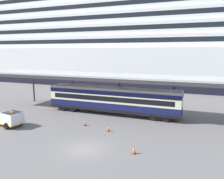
{
  "coord_description": "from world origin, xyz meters",
  "views": [
    {
      "loc": [
        10.46,
        -19.02,
        9.5
      ],
      "look_at": [
        -0.62,
        9.07,
        4.5
      ],
      "focal_mm": 37.22,
      "sensor_mm": 36.0,
      "label": 1
    }
  ],
  "objects": [
    {
      "name": "traffic_cone_far",
      "position": [
        4.86,
        0.78,
        0.38
      ],
      "size": [
        0.36,
        0.36,
        0.78
      ],
      "color": "black",
      "rests_on": "ground"
    },
    {
      "name": "train_carriage",
      "position": [
        -2.08,
        12.95,
        2.3
      ],
      "size": [
        20.32,
        2.81,
        4.11
      ],
      "color": "black",
      "rests_on": "ground"
    },
    {
      "name": "ground_plane",
      "position": [
        0.0,
        0.0,
        0.0
      ],
      "size": [
        400.0,
        400.0,
        0.0
      ],
      "primitive_type": "plane",
      "color": "slate"
    },
    {
      "name": "service_truck",
      "position": [
        -12.61,
        2.89,
        0.99
      ],
      "size": [
        5.48,
        2.97,
        2.02
      ],
      "color": "white",
      "rests_on": "ground"
    },
    {
      "name": "platform_canopy",
      "position": [
        -2.08,
        13.37,
        5.74
      ],
      "size": [
        43.32,
        5.97,
        5.98
      ],
      "color": "#BABABA",
      "rests_on": "ground"
    },
    {
      "name": "cruise_ship",
      "position": [
        -13.39,
        50.93,
        14.08
      ],
      "size": [
        125.07,
        31.3,
        42.54
      ],
      "color": "black",
      "rests_on": "ground"
    },
    {
      "name": "traffic_cone_mid",
      "position": [
        0.24,
        5.63,
        0.36
      ],
      "size": [
        0.36,
        0.36,
        0.73
      ],
      "color": "black",
      "rests_on": "ground"
    },
    {
      "name": "traffic_cone_near",
      "position": [
        -3.39,
        6.51,
        0.37
      ],
      "size": [
        0.36,
        0.36,
        0.76
      ],
      "color": "black",
      "rests_on": "ground"
    }
  ]
}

